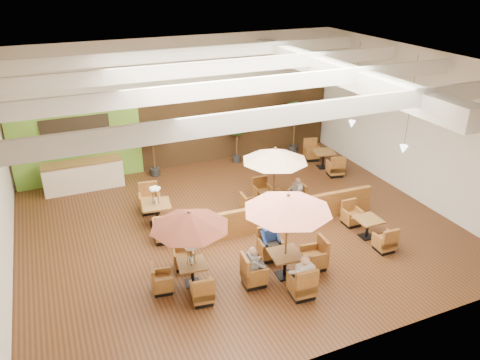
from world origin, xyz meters
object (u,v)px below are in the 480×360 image
table_3 (157,212)px  diner_0 (303,272)px  topiary_1 (237,127)px  diner_3 (286,205)px  diner_4 (296,189)px  service_counter (84,175)px  table_4 (367,228)px  diner_1 (270,237)px  booth_divider (282,215)px  table_1 (287,221)px  topiary_0 (152,135)px  table_5 (323,160)px  topiary_2 (295,115)px  table_0 (188,232)px  diner_2 (254,262)px  table_2 (275,168)px

table_3 → diner_0: table_3 is taller
table_3 → topiary_1: (4.66, 4.09, 1.12)m
diner_3 → diner_4: 1.29m
diner_3 → topiary_1: bearing=77.4°
service_counter → table_4: bearing=-42.4°
diner_1 → diner_4: size_ratio=1.10×
booth_divider → diner_0: 3.62m
table_1 → diner_3: bearing=66.3°
topiary_0 → topiary_1: (3.73, -0.00, -0.15)m
diner_4 → table_5: bearing=-51.4°
diner_0 → diner_4: diner_0 is taller
booth_divider → topiary_2: 7.08m
topiary_0 → topiary_2: topiary_2 is taller
table_0 → topiary_2: 10.69m
diner_4 → table_4: bearing=-162.0°
topiary_2 → table_4: bearing=-101.0°
table_4 → service_counter: bearing=138.3°
table_1 → diner_1: (-0.00, 0.97, -1.05)m
topiary_2 → table_0: bearing=-134.6°
table_3 → diner_4: 5.02m
table_4 → topiary_2: 7.82m
topiary_0 → diner_2: (0.75, -8.31, -1.03)m
service_counter → diner_2: 8.88m
table_5 → diner_0: 8.90m
booth_divider → table_0: size_ratio=2.94×
topiary_0 → diner_1: bearing=-76.9°
topiary_0 → service_counter: bearing=-176.0°
topiary_2 → topiary_0: bearing=180.0°
topiary_2 → diner_2: 10.24m
table_5 → booth_divider: bearing=-123.9°
table_0 → diner_1: 2.75m
topiary_1 → topiary_2: topiary_2 is taller
topiary_2 → diner_3: topiary_2 is taller
topiary_2 → diner_4: size_ratio=3.43×
diner_4 → service_counter: bearing=51.4°
table_3 → topiary_0: 4.38m
topiary_1 → diner_4: (0.30, -4.82, -0.90)m
table_1 → service_counter: bearing=124.4°
table_1 → topiary_1: size_ratio=1.21×
table_2 → table_3: (-4.05, 0.73, -1.21)m
topiary_1 → topiary_2: bearing=0.0°
diner_3 → diner_0: bearing=-118.2°
table_1 → topiary_1: table_1 is taller
service_counter → table_0: 7.76m
service_counter → table_5: bearing=-10.9°
table_1 → diner_1: bearing=94.9°
table_1 → topiary_2: (4.92, 8.31, 0.01)m
table_3 → diner_1: bearing=-42.8°
diner_1 → table_2: bearing=-115.3°
table_2 → table_3: bearing=171.7°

